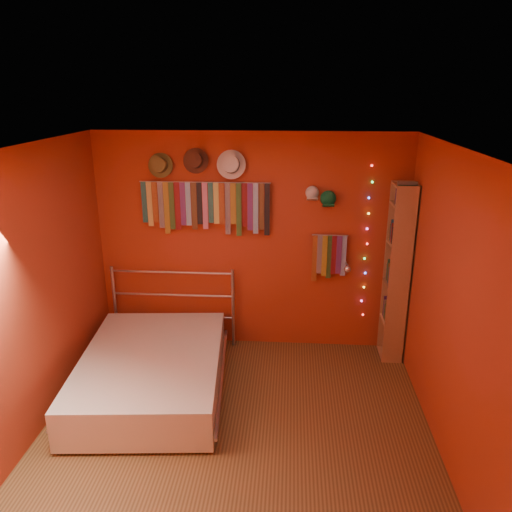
% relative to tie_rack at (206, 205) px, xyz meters
% --- Properties ---
extents(ground, '(3.50, 3.50, 0.00)m').
position_rel_tie_rack_xyz_m(ground, '(0.49, -1.69, -1.71)').
color(ground, '#52371C').
rests_on(ground, ground).
extents(back_wall, '(3.50, 0.02, 2.50)m').
position_rel_tie_rack_xyz_m(back_wall, '(0.49, 0.06, -0.46)').
color(back_wall, '#A22C1A').
rests_on(back_wall, ground).
extents(right_wall, '(0.02, 3.50, 2.50)m').
position_rel_tie_rack_xyz_m(right_wall, '(2.24, -1.69, -0.46)').
color(right_wall, '#A22C1A').
rests_on(right_wall, ground).
extents(left_wall, '(0.02, 3.50, 2.50)m').
position_rel_tie_rack_xyz_m(left_wall, '(-1.26, -1.69, -0.46)').
color(left_wall, '#A22C1A').
rests_on(left_wall, ground).
extents(ceiling, '(3.50, 3.50, 0.02)m').
position_rel_tie_rack_xyz_m(ceiling, '(0.49, -1.69, 0.79)').
color(ceiling, white).
rests_on(ceiling, back_wall).
extents(tie_rack, '(1.45, 0.03, 0.60)m').
position_rel_tie_rack_xyz_m(tie_rack, '(0.00, 0.00, 0.00)').
color(tie_rack, '#B0B0B5').
rests_on(tie_rack, back_wall).
extents(small_tie_rack, '(0.40, 0.03, 0.55)m').
position_rel_tie_rack_xyz_m(small_tie_rack, '(1.37, 0.00, -0.56)').
color(small_tie_rack, '#B0B0B5').
rests_on(small_tie_rack, back_wall).
extents(fedora_olive, '(0.27, 0.15, 0.27)m').
position_rel_tie_rack_xyz_m(fedora_olive, '(-0.49, -0.03, 0.43)').
color(fedora_olive, brown).
rests_on(fedora_olive, back_wall).
extents(fedora_brown, '(0.27, 0.15, 0.27)m').
position_rel_tie_rack_xyz_m(fedora_brown, '(-0.10, -0.03, 0.49)').
color(fedora_brown, '#4C281B').
rests_on(fedora_brown, back_wall).
extents(fedora_white, '(0.31, 0.17, 0.31)m').
position_rel_tie_rack_xyz_m(fedora_white, '(0.29, -0.03, 0.45)').
color(fedora_white, silver).
rests_on(fedora_white, back_wall).
extents(cap_white, '(0.16, 0.20, 0.16)m').
position_rel_tie_rack_xyz_m(cap_white, '(1.16, 0.01, 0.15)').
color(cap_white, silver).
rests_on(cap_white, back_wall).
extents(cap_green, '(0.18, 0.22, 0.18)m').
position_rel_tie_rack_xyz_m(cap_green, '(1.34, 0.01, 0.09)').
color(cap_green, '#176735').
rests_on(cap_green, back_wall).
extents(fairy_lights, '(0.05, 0.02, 1.75)m').
position_rel_tie_rack_xyz_m(fairy_lights, '(1.79, 0.02, -0.42)').
color(fairy_lights, '#FF3333').
rests_on(fairy_lights, back_wall).
extents(reading_lamp, '(0.08, 0.33, 0.10)m').
position_rel_tie_rack_xyz_m(reading_lamp, '(1.56, -0.19, -0.64)').
color(reading_lamp, '#B0B0B5').
rests_on(reading_lamp, back_wall).
extents(bookshelf, '(0.25, 0.34, 2.00)m').
position_rel_tie_rack_xyz_m(bookshelf, '(2.15, -0.16, -0.69)').
color(bookshelf, '#996B45').
rests_on(bookshelf, ground).
extents(bed, '(1.61, 2.04, 0.96)m').
position_rel_tie_rack_xyz_m(bed, '(-0.42, -1.04, -1.48)').
color(bed, '#B0B0B5').
rests_on(bed, ground).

